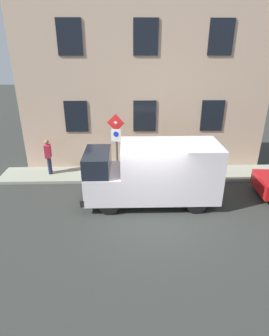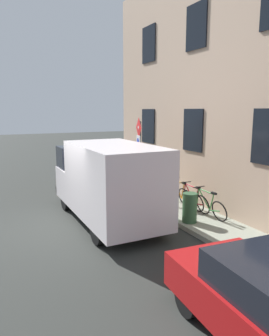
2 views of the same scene
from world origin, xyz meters
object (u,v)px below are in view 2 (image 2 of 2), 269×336
object	(u,v)px
sign_post_stacked	(139,146)
pedestrian	(121,161)
bicycle_green	(208,205)
litter_bin	(190,208)
bicycle_red	(193,199)
delivery_van	(107,180)
bicycle_orange	(180,194)

from	to	relation	value
sign_post_stacked	pedestrian	size ratio (longest dim) A/B	1.73
bicycle_green	litter_bin	bearing A→B (deg)	98.24
bicycle_red	litter_bin	world-z (taller)	litter_bin
sign_post_stacked	bicycle_red	distance (m)	2.88
sign_post_stacked	delivery_van	distance (m)	2.58
bicycle_red	pedestrian	xyz separation A→B (m)	(-0.22, 5.50, 0.56)
bicycle_green	bicycle_red	size ratio (longest dim) A/B	1.00
bicycle_red	bicycle_orange	size ratio (longest dim) A/B	1.00
bicycle_red	pedestrian	world-z (taller)	pedestrian
bicycle_red	litter_bin	bearing A→B (deg)	138.61
sign_post_stacked	delivery_van	bearing A→B (deg)	-141.31
pedestrian	bicycle_green	bearing A→B (deg)	177.83
pedestrian	litter_bin	size ratio (longest dim) A/B	1.91
sign_post_stacked	pedestrian	xyz separation A→B (m)	(0.72, 3.32, -1.07)
delivery_van	litter_bin	distance (m)	2.68
delivery_van	bicycle_green	size ratio (longest dim) A/B	3.11
sign_post_stacked	pedestrian	distance (m)	3.56
delivery_van	bicycle_red	bearing A→B (deg)	-102.69
bicycle_orange	pedestrian	size ratio (longest dim) A/B	1.00
bicycle_green	bicycle_red	world-z (taller)	same
sign_post_stacked	litter_bin	distance (m)	3.46
bicycle_orange	pedestrian	bearing A→B (deg)	7.36
bicycle_green	sign_post_stacked	bearing A→B (deg)	16.07
bicycle_green	bicycle_orange	bearing A→B (deg)	-1.58
pedestrian	bicycle_red	bearing A→B (deg)	178.11
bicycle_green	pedestrian	world-z (taller)	pedestrian
bicycle_red	delivery_van	bearing A→B (deg)	77.22
bicycle_orange	delivery_van	bearing A→B (deg)	97.11
bicycle_orange	litter_bin	xyz separation A→B (m)	(-0.80, -1.67, 0.08)
bicycle_orange	bicycle_green	bearing A→B (deg)	-175.33
bicycle_orange	bicycle_red	bearing A→B (deg)	-175.35
bicycle_red	bicycle_orange	world-z (taller)	same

